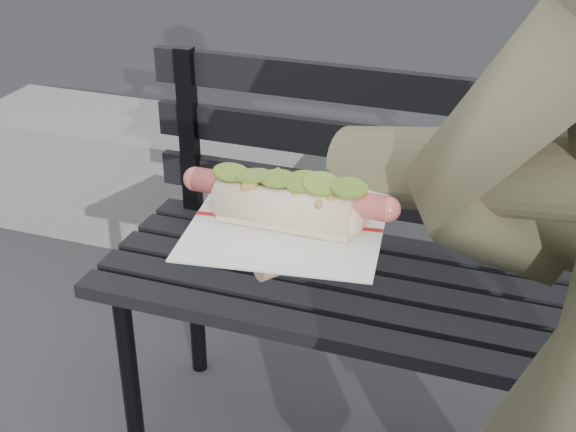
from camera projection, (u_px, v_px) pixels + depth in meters
name	position (u px, v px, depth m)	size (l,w,h in m)	color
park_bench	(456.00, 262.00, 1.65)	(1.50, 0.44, 0.88)	black
concrete_block	(149.00, 175.00, 2.80)	(1.20, 0.40, 0.40)	slate
held_hotdog	(494.00, 188.00, 0.78)	(0.62, 0.31, 0.20)	brown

